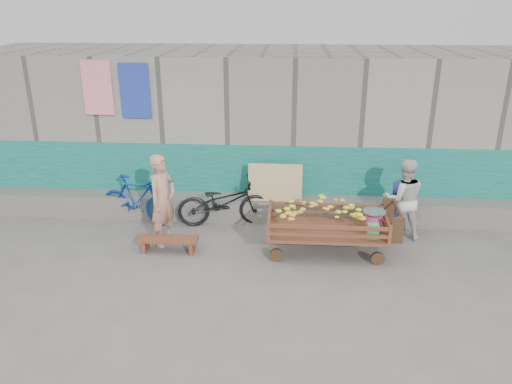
# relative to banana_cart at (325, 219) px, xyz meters

# --- Properties ---
(ground) EXTENTS (80.00, 80.00, 0.00)m
(ground) POSITION_rel_banana_cart_xyz_m (-1.15, -1.06, -0.61)
(ground) COLOR #5F5D56
(ground) RESTS_ON ground
(building_wall) EXTENTS (12.00, 3.50, 3.00)m
(building_wall) POSITION_rel_banana_cart_xyz_m (-1.16, 2.99, 0.85)
(building_wall) COLOR gray
(building_wall) RESTS_ON ground
(banana_cart) EXTENTS (2.13, 0.97, 0.91)m
(banana_cart) POSITION_rel_banana_cart_xyz_m (0.00, 0.00, 0.00)
(banana_cart) COLOR brown
(banana_cart) RESTS_ON ground
(bench) EXTENTS (0.99, 0.30, 0.25)m
(bench) POSITION_rel_banana_cart_xyz_m (-2.58, -0.15, -0.43)
(bench) COLOR brown
(bench) RESTS_ON ground
(vendor_man) EXTENTS (0.60, 0.69, 1.60)m
(vendor_man) POSITION_rel_banana_cart_xyz_m (-2.72, 0.16, 0.19)
(vendor_man) COLOR tan
(vendor_man) RESTS_ON ground
(woman) EXTENTS (0.73, 0.58, 1.45)m
(woman) POSITION_rel_banana_cart_xyz_m (1.39, 0.69, 0.11)
(woman) COLOR silver
(woman) RESTS_ON ground
(child) EXTENTS (0.51, 0.35, 1.00)m
(child) POSITION_rel_banana_cart_xyz_m (1.36, 0.90, -0.11)
(child) COLOR #3947A9
(child) RESTS_ON ground
(bicycle_dark) EXTENTS (1.80, 0.90, 0.90)m
(bicycle_dark) POSITION_rel_banana_cart_xyz_m (-1.79, 0.99, -0.16)
(bicycle_dark) COLOR black
(bicycle_dark) RESTS_ON ground
(bicycle_blue) EXTENTS (1.59, 0.85, 0.92)m
(bicycle_blue) POSITION_rel_banana_cart_xyz_m (-3.43, 0.99, -0.15)
(bicycle_blue) COLOR #0C3398
(bicycle_blue) RESTS_ON ground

